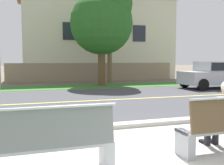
{
  "coord_description": "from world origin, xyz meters",
  "views": [
    {
      "loc": [
        -1.69,
        -3.26,
        1.59
      ],
      "look_at": [
        0.35,
        3.28,
        1.0
      ],
      "focal_mm": 41.0,
      "sensor_mm": 36.0,
      "label": 1
    }
  ],
  "objects_px": {
    "shade_tree_left": "(104,19)",
    "bench_left": "(51,145)",
    "car_silver_far": "(218,73)",
    "seated_person_grey": "(223,113)"
  },
  "relations": [
    {
      "from": "shade_tree_left",
      "to": "bench_left",
      "type": "bearing_deg",
      "value": -108.74
    },
    {
      "from": "car_silver_far",
      "to": "shade_tree_left",
      "type": "relative_size",
      "value": 0.67
    },
    {
      "from": "car_silver_far",
      "to": "shade_tree_left",
      "type": "height_order",
      "value": "shade_tree_left"
    },
    {
      "from": "shade_tree_left",
      "to": "car_silver_far",
      "type": "bearing_deg",
      "value": -29.61
    },
    {
      "from": "seated_person_grey",
      "to": "car_silver_far",
      "type": "distance_m",
      "value": 11.0
    },
    {
      "from": "seated_person_grey",
      "to": "shade_tree_left",
      "type": "bearing_deg",
      "value": 84.63
    },
    {
      "from": "bench_left",
      "to": "shade_tree_left",
      "type": "distance_m",
      "value": 13.21
    },
    {
      "from": "bench_left",
      "to": "car_silver_far",
      "type": "relative_size",
      "value": 0.4
    },
    {
      "from": "bench_left",
      "to": "car_silver_far",
      "type": "bearing_deg",
      "value": 41.19
    },
    {
      "from": "shade_tree_left",
      "to": "seated_person_grey",
      "type": "bearing_deg",
      "value": -95.37
    }
  ]
}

